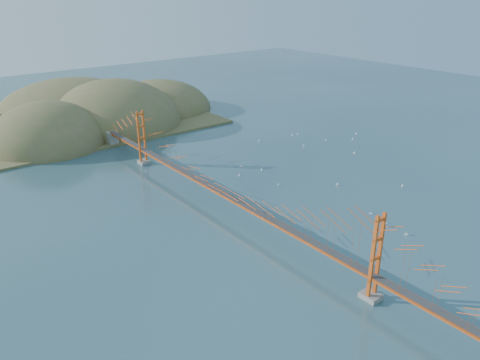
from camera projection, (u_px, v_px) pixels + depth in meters
ground at (226, 212)px, 79.65m from camera, size 320.00×320.00×0.00m
bridge at (225, 174)px, 77.07m from camera, size 2.20×94.40×12.00m
far_headlands at (87, 123)px, 130.61m from camera, size 84.00×58.00×25.00m
sailboat_16 at (241, 166)px, 99.64m from camera, size 0.63×0.63×0.66m
sailboat_17 at (298, 134)px, 120.79m from camera, size 0.61×0.61×0.69m
sailboat_0 at (371, 213)px, 79.16m from camera, size 0.56×0.57×0.64m
sailboat_4 at (326, 140)px, 116.37m from camera, size 0.66×0.66×0.70m
sailboat_7 at (304, 146)px, 111.86m from camera, size 0.58×0.49×0.66m
sailboat_11 at (352, 139)px, 116.91m from camera, size 0.60×0.58×0.67m
sailboat_6 at (406, 234)px, 72.43m from camera, size 0.71×0.71×0.74m
sailboat_14 at (262, 170)px, 97.69m from camera, size 0.62×0.63×0.71m
sailboat_10 at (386, 222)px, 76.05m from camera, size 0.42×0.52×0.60m
sailboat_5 at (354, 153)px, 107.51m from camera, size 0.54×0.63×0.72m
sailboat_8 at (259, 141)px, 115.84m from camera, size 0.51×0.42×0.59m
sailboat_2 at (337, 184)px, 90.42m from camera, size 0.57×0.49×0.65m
sailboat_3 at (239, 175)px, 94.79m from camera, size 0.52×0.52×0.59m
sailboat_13 at (402, 186)px, 89.63m from camera, size 0.62×0.60×0.69m
sailboat_15 at (292, 135)px, 120.26m from camera, size 0.58×0.61×0.68m
sailboat_9 at (356, 133)px, 121.31m from camera, size 0.60×0.66×0.75m
sailboat_extra_0 at (279, 185)px, 90.41m from camera, size 0.57×0.57×0.61m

